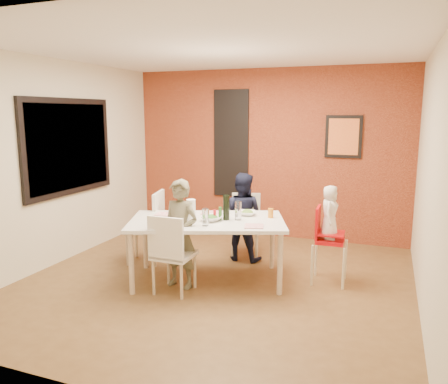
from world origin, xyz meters
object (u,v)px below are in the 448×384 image
at_px(paper_towel_roll, 191,210).
at_px(wine_bottle, 226,208).
at_px(chair_far, 246,221).
at_px(chair_near, 171,250).
at_px(high_chair, 327,237).
at_px(chair_left, 151,223).
at_px(dining_table, 207,225).
at_px(child_far, 242,217).
at_px(child_near, 180,234).
at_px(toddler, 330,212).

bearing_deg(paper_towel_roll, wine_bottle, 19.53).
relative_size(chair_far, wine_bottle, 2.95).
bearing_deg(paper_towel_roll, chair_near, -94.28).
bearing_deg(high_chair, wine_bottle, 106.76).
bearing_deg(chair_left, chair_far, 112.43).
distance_m(chair_far, chair_left, 1.34).
relative_size(chair_near, paper_towel_roll, 3.75).
height_order(dining_table, high_chair, high_chair).
relative_size(chair_left, child_far, 0.80).
relative_size(child_near, toddler, 1.99).
relative_size(child_far, wine_bottle, 4.09).
xyz_separation_m(chair_left, child_near, (0.75, -0.62, 0.09)).
xyz_separation_m(wine_bottle, paper_towel_roll, (-0.39, -0.14, -0.03)).
bearing_deg(chair_near, chair_far, -101.35).
bearing_deg(chair_far, toddler, -42.57).
distance_m(dining_table, chair_far, 1.14).
distance_m(chair_far, child_near, 1.45).
distance_m(chair_far, paper_towel_roll, 1.28).
distance_m(high_chair, wine_bottle, 1.24).
bearing_deg(chair_far, chair_left, -159.18).
distance_m(chair_near, child_near, 0.27).
distance_m(chair_left, paper_towel_roll, 0.94).
distance_m(high_chair, child_near, 1.73).
relative_size(chair_near, toddler, 1.43).
distance_m(dining_table, wine_bottle, 0.31).
xyz_separation_m(chair_near, child_near, (0.00, 0.24, 0.12)).
relative_size(child_near, wine_bottle, 4.27).
distance_m(chair_left, toddler, 2.36).
xyz_separation_m(dining_table, child_far, (0.14, 0.88, -0.08)).
bearing_deg(dining_table, paper_towel_roll, -161.71).
height_order(chair_near, chair_far, chair_near).
relative_size(dining_table, toddler, 3.22).
bearing_deg(chair_left, high_chair, 79.89).
relative_size(chair_far, high_chair, 0.95).
xyz_separation_m(dining_table, high_chair, (1.34, 0.46, -0.14)).
relative_size(chair_left, child_near, 0.77).
height_order(chair_left, child_far, child_far).
distance_m(chair_far, toddler, 1.45).
xyz_separation_m(dining_table, wine_bottle, (0.21, 0.08, 0.22)).
relative_size(dining_table, paper_towel_roll, 8.44).
bearing_deg(chair_far, paper_towel_roll, -119.09).
bearing_deg(high_chair, paper_towel_roll, 106.98).
xyz_separation_m(chair_far, paper_towel_roll, (-0.30, -1.18, 0.39)).
distance_m(high_chair, child_far, 1.27).
height_order(toddler, paper_towel_roll, toddler).
height_order(chair_near, paper_towel_roll, paper_towel_roll).
xyz_separation_m(dining_table, child_near, (-0.21, -0.28, -0.06)).
height_order(wine_bottle, paper_towel_roll, wine_bottle).
bearing_deg(chair_far, high_chair, -43.06).
height_order(dining_table, paper_towel_roll, paper_towel_roll).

